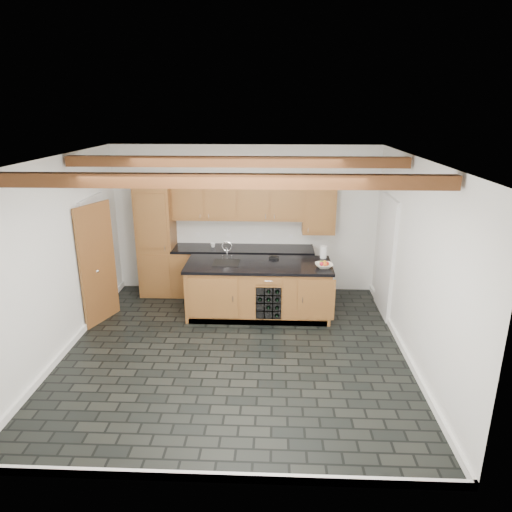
{
  "coord_description": "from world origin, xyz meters",
  "views": [
    {
      "loc": [
        0.56,
        -5.97,
        3.43
      ],
      "look_at": [
        0.28,
        0.8,
        1.22
      ],
      "focal_mm": 32.0,
      "sensor_mm": 36.0,
      "label": 1
    }
  ],
  "objects_px": {
    "fruit_bowl": "(324,266)",
    "island": "(259,289)",
    "kitchen_scale": "(274,257)",
    "paper_towel": "(323,252)"
  },
  "relations": [
    {
      "from": "fruit_bowl",
      "to": "island",
      "type": "bearing_deg",
      "value": 172.22
    },
    {
      "from": "island",
      "to": "fruit_bowl",
      "type": "distance_m",
      "value": 1.19
    },
    {
      "from": "kitchen_scale",
      "to": "paper_towel",
      "type": "xyz_separation_m",
      "value": [
        0.86,
        0.07,
        0.08
      ]
    },
    {
      "from": "kitchen_scale",
      "to": "island",
      "type": "bearing_deg",
      "value": -121.55
    },
    {
      "from": "fruit_bowl",
      "to": "paper_towel",
      "type": "bearing_deg",
      "value": 85.54
    },
    {
      "from": "island",
      "to": "fruit_bowl",
      "type": "bearing_deg",
      "value": -7.78
    },
    {
      "from": "island",
      "to": "kitchen_scale",
      "type": "distance_m",
      "value": 0.62
    },
    {
      "from": "island",
      "to": "paper_towel",
      "type": "distance_m",
      "value": 1.3
    },
    {
      "from": "island",
      "to": "fruit_bowl",
      "type": "xyz_separation_m",
      "value": [
        1.07,
        -0.15,
        0.5
      ]
    },
    {
      "from": "fruit_bowl",
      "to": "paper_towel",
      "type": "distance_m",
      "value": 0.52
    }
  ]
}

